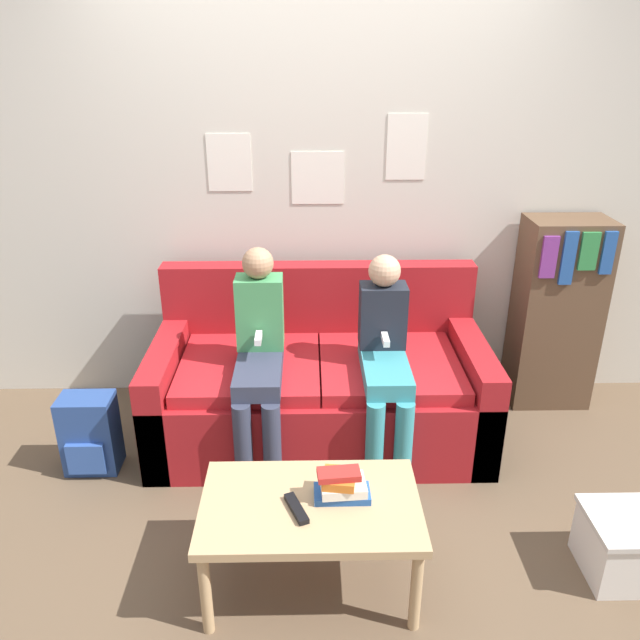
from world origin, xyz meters
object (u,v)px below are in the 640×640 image
coffee_table (310,512)px  person_right (385,353)px  person_left (259,351)px  bookshelf (556,313)px  backpack (90,434)px  couch (319,386)px  storage_box (634,545)px  tv_remote (296,509)px

coffee_table → person_right: size_ratio=0.80×
person_left → bookshelf: (1.72, 0.55, -0.04)m
backpack → person_right: bearing=3.9°
coffee_table → person_right: person_right is taller
couch → person_left: person_left is taller
couch → storage_box: (1.28, -1.08, -0.15)m
person_right → backpack: person_right is taller
coffee_table → bookshelf: bookshelf is taller
bookshelf → backpack: 2.71m
person_right → storage_box: bearing=-42.0°
coffee_table → backpack: backpack is taller
couch → bookshelf: size_ratio=1.56×
tv_remote → person_right: bearing=43.1°
person_left → tv_remote: bearing=-78.1°
person_left → backpack: 0.98m
tv_remote → bookshelf: bearing=22.6°
tv_remote → couch: bearing=62.7°
storage_box → backpack: 2.58m
storage_box → coffee_table: bearing=-178.7°
backpack → person_left: bearing=7.0°
person_left → person_right: 0.64m
couch → person_right: bearing=-34.0°
bookshelf → storage_box: bookshelf is taller
tv_remote → backpack: bearing=120.3°
person_left → bookshelf: bearing=17.8°
tv_remote → backpack: (-1.08, 0.83, -0.22)m
person_left → person_right: (0.64, -0.01, -0.02)m
person_right → tv_remote: size_ratio=6.24×
couch → tv_remote: 1.17m
person_left → backpack: size_ratio=2.66×
coffee_table → person_right: bearing=66.7°
bookshelf → tv_remote: bearing=-135.5°
person_left → bookshelf: bookshelf is taller
bookshelf → storage_box: size_ratio=2.80×
bookshelf → couch: bearing=-166.6°
couch → bookshelf: bookshelf is taller
tv_remote → person_left: bearing=80.0°
tv_remote → storage_box: size_ratio=0.42×
person_right → storage_box: 1.37m
person_right → storage_box: (0.95, -0.86, -0.46)m
tv_remote → storage_box: (1.39, 0.08, -0.28)m
couch → person_left: 0.50m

